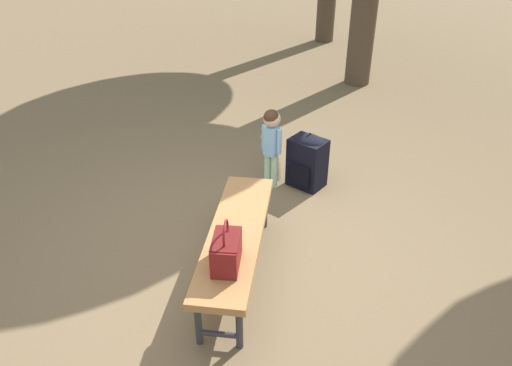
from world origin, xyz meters
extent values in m
plane|color=brown|center=(0.00, 0.00, 0.00)|extent=(40.00, 40.00, 0.00)
cube|color=#9E6B3D|center=(-0.36, -0.14, 0.42)|extent=(1.61, 0.44, 0.06)
cylinder|color=#2D2D33|center=(0.34, 0.02, 0.20)|extent=(0.05, 0.05, 0.39)
cylinder|color=#2D2D33|center=(0.35, -0.26, 0.20)|extent=(0.05, 0.05, 0.39)
cylinder|color=#2D2D33|center=(-1.06, -0.02, 0.20)|extent=(0.05, 0.05, 0.39)
cylinder|color=#2D2D33|center=(-1.05, -0.30, 0.20)|extent=(0.05, 0.05, 0.39)
cylinder|color=#2D2D33|center=(0.34, -0.12, 0.10)|extent=(0.05, 0.28, 0.04)
cylinder|color=#2D2D33|center=(-1.06, -0.16, 0.10)|extent=(0.05, 0.28, 0.04)
cube|color=maroon|center=(-0.75, -0.16, 0.56)|extent=(0.33, 0.20, 0.22)
cube|color=#561313|center=(-0.75, -0.16, 0.67)|extent=(0.30, 0.20, 0.02)
torus|color=maroon|center=(-0.75, -0.16, 0.72)|extent=(0.20, 0.03, 0.20)
cylinder|color=#B2D8B2|center=(1.10, -0.18, 0.18)|extent=(0.07, 0.07, 0.36)
cylinder|color=#B2D8B2|center=(1.06, -0.26, 0.18)|extent=(0.07, 0.07, 0.36)
ellipsoid|color=white|center=(1.12, -0.19, 0.02)|extent=(0.10, 0.08, 0.04)
ellipsoid|color=white|center=(1.08, -0.26, 0.02)|extent=(0.10, 0.08, 0.04)
cube|color=#8CBFE5|center=(1.08, -0.22, 0.51)|extent=(0.16, 0.17, 0.31)
cylinder|color=#8CBFE5|center=(1.12, -0.14, 0.53)|extent=(0.05, 0.05, 0.26)
cylinder|color=#8CBFE5|center=(1.04, -0.30, 0.53)|extent=(0.05, 0.05, 0.26)
sphere|color=beige|center=(1.08, -0.22, 0.75)|extent=(0.17, 0.17, 0.17)
sphere|color=#3F2819|center=(1.07, -0.21, 0.77)|extent=(0.16, 0.16, 0.16)
cube|color=black|center=(1.15, -0.58, 0.26)|extent=(0.40, 0.44, 0.52)
ellipsoid|color=black|center=(1.15, -0.58, 0.51)|extent=(0.38, 0.42, 0.12)
cube|color=black|center=(1.02, -0.51, 0.18)|extent=(0.15, 0.24, 0.24)
cube|color=black|center=(1.23, -0.72, 0.26)|extent=(0.05, 0.06, 0.44)
cube|color=black|center=(1.31, -0.58, 0.26)|extent=(0.05, 0.06, 0.44)
torus|color=black|center=(1.15, -0.58, 0.56)|extent=(0.08, 0.05, 0.09)
camera|label=1|loc=(-3.31, -0.78, 2.72)|focal=34.67mm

